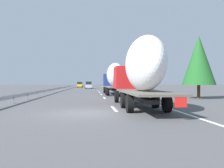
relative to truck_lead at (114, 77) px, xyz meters
name	(u,v)px	position (x,y,z in m)	size (l,w,h in m)	color
ground_plane	(89,90)	(20.64, 3.60, -2.50)	(260.00, 260.00, 0.00)	#4C4C4F
lane_stripe_0	(114,109)	(-17.36, 1.80, -2.50)	(3.20, 0.20, 0.01)	white
lane_stripe_1	(104,98)	(-6.55, 1.80, -2.50)	(3.20, 0.20, 0.01)	white
lane_stripe_2	(101,94)	(0.88, 1.80, -2.50)	(3.20, 0.20, 0.01)	white
lane_stripe_3	(99,92)	(7.52, 1.80, -2.50)	(3.20, 0.20, 0.01)	white
lane_stripe_4	(98,91)	(15.05, 1.80, -2.50)	(3.20, 0.20, 0.01)	white
lane_stripe_5	(96,89)	(30.87, 1.80, -2.50)	(3.20, 0.20, 0.01)	white
lane_stripe_6	(95,88)	(45.63, 1.80, -2.50)	(3.20, 0.20, 0.01)	white
lane_stripe_7	(95,87)	(47.08, 1.80, -2.50)	(3.20, 0.20, 0.01)	white
edge_line_right	(111,89)	(25.64, -1.90, -2.50)	(110.00, 0.20, 0.01)	white
truck_lead	(114,77)	(0.00, 0.00, 0.00)	(13.86, 2.55, 4.39)	navy
truck_trailing	(140,70)	(-17.18, 0.00, 0.05)	(12.17, 2.55, 4.60)	#B21919
car_silver_hatch	(89,85)	(32.61, 3.87, -1.52)	(4.43, 1.79, 1.98)	#ADB2B7
car_white_van	(80,85)	(58.65, 7.39, -1.59)	(4.71, 1.91, 1.77)	white
car_yellow_coupe	(80,85)	(49.78, 7.24, -1.53)	(4.40, 1.82, 1.95)	gold
road_sign	(119,80)	(19.50, -3.10, -0.19)	(0.10, 0.90, 3.35)	gray
tree_0	(199,60)	(-8.41, -8.40, 1.68)	(3.58, 3.58, 6.90)	#472D19
tree_1	(136,72)	(19.31, -7.02, 1.68)	(3.86, 3.86, 6.67)	#472D19
tree_2	(121,77)	(64.67, -9.73, 1.44)	(3.49, 3.49, 6.23)	#472D19
tree_3	(145,70)	(6.60, -6.07, 1.41)	(3.92, 3.92, 6.10)	#472D19
guardrail_median	(65,87)	(23.64, 9.60, -1.93)	(94.00, 0.10, 0.76)	#9EA0A5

